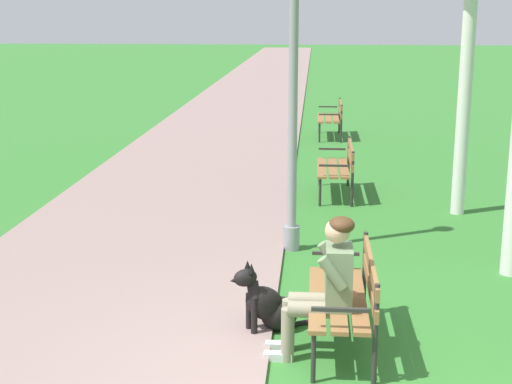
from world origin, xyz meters
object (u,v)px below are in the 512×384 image
Objects in this scene: park_bench_far at (333,116)px; lamp_post_near at (293,83)px; park_bench_near at (349,292)px; dog_black at (269,305)px; park_bench_mid at (339,164)px; person_seated_on_near_bench at (326,282)px.

lamp_post_near is (-0.68, -8.46, 1.55)m from park_bench_far.
dog_black is at bearing 159.97° from park_bench_near.
person_seated_on_near_bench reaches higher than park_bench_mid.
park_bench_mid is 1.20× the size of person_seated_on_near_bench.
dog_black is (-0.71, 0.26, -0.25)m from park_bench_near.
person_seated_on_near_bench is (-0.29, -5.76, 0.17)m from park_bench_mid.
park_bench_mid is 1.00× the size of park_bench_far.
lamp_post_near reaches higher than park_bench_mid.
lamp_post_near is at bearing -94.56° from park_bench_far.
dog_black is at bearing -98.47° from park_bench_mid.
park_bench_near is 0.80m from dog_black.
park_bench_mid is (0.08, 5.54, 0.00)m from park_bench_near.
dog_black is at bearing 136.27° from person_seated_on_near_bench.
park_bench_near is at bearing -90.81° from park_bench_mid.
person_seated_on_near_bench is 0.81m from dog_black.
park_bench_far is (0.02, 5.63, 0.00)m from park_bench_mid.
person_seated_on_near_bench is at bearing -92.83° from park_bench_mid.
park_bench_mid is at bearing 76.88° from lamp_post_near.
park_bench_near is 0.35m from person_seated_on_near_bench.
park_bench_near is at bearing -90.48° from park_bench_far.
park_bench_near is 11.17m from park_bench_far.
park_bench_mid is at bearing 81.53° from dog_black.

